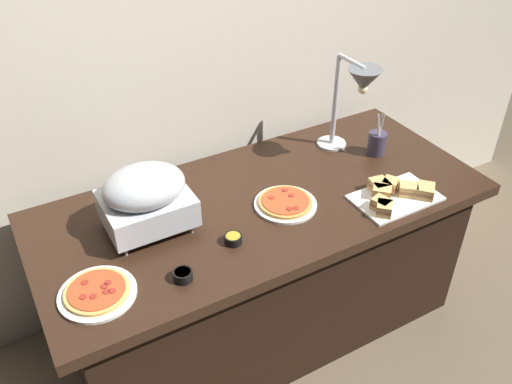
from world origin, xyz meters
TOP-DOWN VIEW (x-y plane):
  - ground_plane at (0.00, 0.00)m, footprint 8.00×8.00m
  - back_wall at (0.00, 0.50)m, footprint 4.40×0.04m
  - buffet_table at (0.00, 0.00)m, footprint 1.90×0.84m
  - chafing_dish at (-0.48, 0.06)m, footprint 0.33×0.27m
  - heat_lamp at (0.51, 0.08)m, footprint 0.15×0.32m
  - pizza_plate_front at (0.06, -0.08)m, footprint 0.26×0.26m
  - pizza_plate_center at (-0.76, -0.20)m, footprint 0.26×0.26m
  - sandwich_platter at (0.47, -0.27)m, footprint 0.36×0.23m
  - sauce_cup_near at (-0.24, -0.18)m, footprint 0.07×0.07m
  - sauce_cup_far at (-0.48, -0.27)m, footprint 0.07×0.07m
  - utensil_holder at (0.65, 0.05)m, footprint 0.08×0.08m

SIDE VIEW (x-z plane):
  - ground_plane at x=0.00m, z-range 0.00..0.00m
  - buffet_table at x=0.00m, z-range 0.01..0.77m
  - pizza_plate_center at x=-0.76m, z-range 0.76..0.79m
  - pizza_plate_front at x=0.06m, z-range 0.76..0.79m
  - sauce_cup_near at x=-0.24m, z-range 0.76..0.80m
  - sauce_cup_far at x=-0.48m, z-range 0.76..0.80m
  - sandwich_platter at x=0.47m, z-range 0.76..0.82m
  - utensil_holder at x=0.65m, z-range 0.70..0.93m
  - chafing_dish at x=-0.48m, z-range 0.78..1.04m
  - heat_lamp at x=0.51m, z-range 0.88..1.35m
  - back_wall at x=0.00m, z-range 0.00..2.40m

